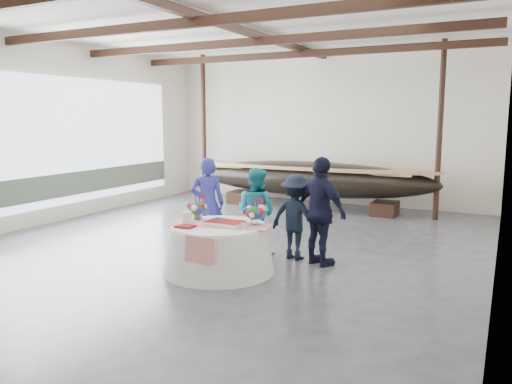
% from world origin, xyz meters
% --- Properties ---
extents(floor, '(10.00, 12.00, 0.01)m').
position_xyz_m(floor, '(0.00, 0.00, 0.00)').
color(floor, '#3D3D42').
rests_on(floor, ground).
extents(wall_back, '(10.00, 0.02, 4.50)m').
position_xyz_m(wall_back, '(0.00, 6.00, 2.25)').
color(wall_back, silver).
rests_on(wall_back, ground).
extents(wall_left, '(0.02, 12.00, 4.50)m').
position_xyz_m(wall_left, '(-5.00, 0.00, 2.25)').
color(wall_left, silver).
rests_on(wall_left, ground).
extents(wall_right, '(0.02, 12.00, 4.50)m').
position_xyz_m(wall_right, '(5.00, 0.00, 2.25)').
color(wall_right, silver).
rests_on(wall_right, ground).
extents(ceiling, '(10.00, 12.00, 0.01)m').
position_xyz_m(ceiling, '(0.00, 0.00, 4.50)').
color(ceiling, white).
rests_on(ceiling, wall_back).
extents(pavilion_structure, '(9.80, 11.76, 4.50)m').
position_xyz_m(pavilion_structure, '(0.00, 0.81, 4.00)').
color(pavilion_structure, black).
rests_on(pavilion_structure, ground).
extents(open_bay, '(0.03, 7.00, 3.20)m').
position_xyz_m(open_bay, '(-4.95, 1.00, 1.83)').
color(open_bay, silver).
rests_on(open_bay, ground).
extents(longboat_display, '(7.27, 1.45, 1.36)m').
position_xyz_m(longboat_display, '(0.03, 4.69, 0.87)').
color(longboat_display, black).
rests_on(longboat_display, ground).
extents(banquet_table, '(1.89, 1.89, 0.81)m').
position_xyz_m(banquet_table, '(0.79, -1.55, 0.41)').
color(banquet_table, silver).
rests_on(banquet_table, ground).
extents(tabletop_items, '(1.83, 1.01, 0.40)m').
position_xyz_m(tabletop_items, '(0.74, -1.39, 0.96)').
color(tabletop_items, red).
rests_on(tabletop_items, banquet_table).
extents(guest_woman_blue, '(0.80, 0.72, 1.83)m').
position_xyz_m(guest_woman_blue, '(-0.16, -0.39, 0.92)').
color(guest_woman_blue, navy).
rests_on(guest_woman_blue, ground).
extents(guest_woman_teal, '(0.90, 0.75, 1.67)m').
position_xyz_m(guest_woman_teal, '(0.87, -0.30, 0.84)').
color(guest_woman_teal, teal).
rests_on(guest_woman_teal, ground).
extents(guest_man_left, '(1.09, 0.71, 1.58)m').
position_xyz_m(guest_man_left, '(1.66, -0.23, 0.79)').
color(guest_man_left, black).
rests_on(guest_man_left, ground).
extents(guest_man_right, '(1.22, 0.92, 1.93)m').
position_xyz_m(guest_man_right, '(2.21, -0.41, 0.97)').
color(guest_man_right, black).
rests_on(guest_man_right, ground).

